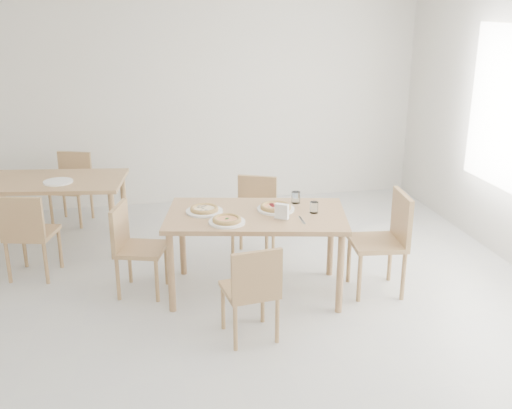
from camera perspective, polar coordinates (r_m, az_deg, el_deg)
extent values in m
plane|color=beige|center=(4.77, -2.72, -12.77)|extent=(7.00, 7.00, 0.00)
plane|color=silver|center=(7.63, -6.83, 10.36)|extent=(6.00, 0.00, 6.00)
cube|color=#A78656|center=(5.20, 0.00, -1.06)|extent=(1.69, 1.17, 0.04)
cylinder|color=#A78656|center=(5.06, -8.09, -6.43)|extent=(0.06, 0.06, 0.71)
cylinder|color=#A78656|center=(5.04, 8.02, -6.51)|extent=(0.06, 0.06, 0.71)
cylinder|color=#A78656|center=(5.72, -7.02, -3.32)|extent=(0.06, 0.06, 0.71)
cylinder|color=#A78656|center=(5.71, 7.12, -3.38)|extent=(0.06, 0.06, 0.71)
cube|color=tan|center=(4.63, -0.62, -8.11)|extent=(0.44, 0.44, 0.04)
cube|color=tan|center=(4.39, 0.09, -6.72)|extent=(0.39, 0.09, 0.37)
cylinder|color=tan|center=(4.91, 0.63, -9.17)|extent=(0.03, 0.03, 0.38)
cylinder|color=tan|center=(4.83, -3.15, -9.75)|extent=(0.03, 0.03, 0.38)
cylinder|color=tan|center=(4.64, 2.03, -10.98)|extent=(0.03, 0.03, 0.38)
cylinder|color=tan|center=(4.55, -1.98, -11.65)|extent=(0.03, 0.03, 0.38)
cube|color=tan|center=(6.03, -0.25, -1.42)|extent=(0.53, 0.53, 0.04)
cube|color=tan|center=(6.13, 0.12, 1.01)|extent=(0.39, 0.20, 0.38)
cylinder|color=tan|center=(5.99, -2.23, -3.79)|extent=(0.03, 0.03, 0.39)
cylinder|color=tan|center=(5.92, 1.02, -4.07)|extent=(0.03, 0.03, 0.39)
cylinder|color=tan|center=(6.30, -1.44, -2.62)|extent=(0.03, 0.03, 0.39)
cylinder|color=tan|center=(6.24, 1.65, -2.87)|extent=(0.03, 0.03, 0.39)
cube|color=tan|center=(5.40, -10.86, -4.20)|extent=(0.50, 0.50, 0.04)
cube|color=tan|center=(5.38, -12.87, -2.01)|extent=(0.15, 0.40, 0.39)
cylinder|color=tan|center=(5.30, -9.42, -7.19)|extent=(0.03, 0.03, 0.40)
cylinder|color=tan|center=(5.60, -8.52, -5.66)|extent=(0.03, 0.03, 0.40)
cylinder|color=tan|center=(5.39, -13.02, -6.94)|extent=(0.03, 0.03, 0.40)
cylinder|color=tan|center=(5.69, -11.93, -5.45)|extent=(0.03, 0.03, 0.40)
cube|color=tan|center=(5.42, 11.45, -3.60)|extent=(0.50, 0.50, 0.04)
cube|color=tan|center=(5.40, 13.71, -1.16)|extent=(0.09, 0.46, 0.43)
cylinder|color=tan|center=(5.64, 8.84, -5.23)|extent=(0.04, 0.04, 0.44)
cylinder|color=tan|center=(5.29, 9.82, -6.93)|extent=(0.04, 0.04, 0.44)
cylinder|color=tan|center=(5.74, 12.64, -5.03)|extent=(0.04, 0.04, 0.44)
cylinder|color=tan|center=(5.40, 13.85, -6.67)|extent=(0.04, 0.04, 0.44)
cylinder|color=white|center=(4.97, -2.79, -1.68)|extent=(0.30, 0.30, 0.02)
cylinder|color=white|center=(5.24, -4.94, -0.65)|extent=(0.32, 0.32, 0.02)
cylinder|color=white|center=(5.27, 1.89, -0.44)|extent=(0.33, 0.33, 0.02)
cylinder|color=#E0BB69|center=(4.96, -2.79, -1.51)|extent=(0.29, 0.29, 0.01)
torus|color=#E0BB69|center=(4.96, -2.79, -1.40)|extent=(0.29, 0.29, 0.03)
cylinder|color=orange|center=(4.96, -2.79, -1.42)|extent=(0.22, 0.22, 0.01)
ellipsoid|color=#135516|center=(4.96, -2.79, -1.34)|extent=(0.05, 0.05, 0.01)
cylinder|color=#E0BB69|center=(5.23, -4.94, -0.49)|extent=(0.30, 0.30, 0.01)
torus|color=#E0BB69|center=(5.23, -4.95, -0.39)|extent=(0.31, 0.31, 0.03)
cylinder|color=white|center=(5.23, -4.95, -0.40)|extent=(0.23, 0.23, 0.01)
cylinder|color=#E0BB69|center=(5.27, 1.89, -0.28)|extent=(0.35, 0.35, 0.01)
torus|color=#E0BB69|center=(5.27, 1.90, -0.18)|extent=(0.35, 0.35, 0.03)
cylinder|color=orange|center=(5.27, 1.90, -0.19)|extent=(0.27, 0.27, 0.01)
cylinder|color=white|center=(5.46, 3.81, 0.68)|extent=(0.08, 0.08, 0.11)
cylinder|color=white|center=(5.22, 5.55, -0.28)|extent=(0.07, 0.07, 0.10)
cube|color=silver|center=(5.05, 2.47, -1.36)|extent=(0.14, 0.12, 0.01)
cube|color=white|center=(5.02, 2.48, -0.62)|extent=(0.12, 0.10, 0.12)
cube|color=silver|center=(5.04, 4.35, -1.49)|extent=(0.02, 0.19, 0.01)
cube|color=silver|center=(5.03, 4.45, -1.53)|extent=(0.02, 0.18, 0.01)
cube|color=tan|center=(6.54, -18.84, 2.09)|extent=(1.56, 1.03, 0.04)
cylinder|color=tan|center=(6.19, -13.45, -2.00)|extent=(0.06, 0.06, 0.71)
cylinder|color=tan|center=(7.17, -22.87, -0.14)|extent=(0.06, 0.06, 0.71)
cylinder|color=tan|center=(6.83, -12.46, 0.04)|extent=(0.06, 0.06, 0.71)
cube|color=tan|center=(6.01, -20.56, -2.59)|extent=(0.51, 0.51, 0.04)
cube|color=tan|center=(5.78, -21.52, -1.24)|extent=(0.41, 0.14, 0.40)
cylinder|color=tan|center=(6.18, -18.16, -3.99)|extent=(0.04, 0.04, 0.41)
cylinder|color=tan|center=(6.31, -21.20, -3.84)|extent=(0.04, 0.04, 0.41)
cylinder|color=tan|center=(5.87, -19.38, -5.31)|extent=(0.04, 0.04, 0.41)
cylinder|color=tan|center=(6.02, -22.54, -5.12)|extent=(0.04, 0.04, 0.41)
cube|color=tan|center=(7.34, -17.28, 1.41)|extent=(0.51, 0.51, 0.04)
cube|color=tan|center=(7.44, -16.85, 3.38)|extent=(0.40, 0.17, 0.39)
cylinder|color=tan|center=(7.33, -18.90, -0.57)|extent=(0.03, 0.03, 0.40)
cylinder|color=tan|center=(7.18, -16.43, -0.70)|extent=(0.03, 0.03, 0.40)
cylinder|color=tan|center=(7.62, -17.77, 0.28)|extent=(0.03, 0.03, 0.40)
cylinder|color=tan|center=(7.48, -15.37, 0.17)|extent=(0.03, 0.03, 0.40)
cylinder|color=white|center=(6.41, -18.33, 2.07)|extent=(0.29, 0.29, 0.02)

